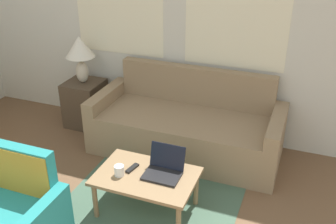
{
  "coord_description": "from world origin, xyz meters",
  "views": [
    {
      "loc": [
        1.4,
        -0.06,
        2.4
      ],
      "look_at": [
        0.23,
        2.99,
        0.75
      ],
      "focal_mm": 42.0,
      "sensor_mm": 36.0,
      "label": 1
    }
  ],
  "objects_px": {
    "table_lamp": "(80,51)",
    "cup_navy": "(119,171)",
    "laptop": "(164,168)",
    "armchair": "(4,224)",
    "couch": "(187,128)",
    "coffee_table": "(146,179)",
    "tv_remote": "(132,168)"
  },
  "relations": [
    {
      "from": "couch",
      "to": "table_lamp",
      "type": "height_order",
      "value": "table_lamp"
    },
    {
      "from": "couch",
      "to": "armchair",
      "type": "xyz_separation_m",
      "value": [
        -0.86,
        -1.93,
        -0.03
      ]
    },
    {
      "from": "armchair",
      "to": "table_lamp",
      "type": "bearing_deg",
      "value": 104.37
    },
    {
      "from": "table_lamp",
      "to": "tv_remote",
      "type": "xyz_separation_m",
      "value": [
        1.23,
        -1.2,
        -0.57
      ]
    },
    {
      "from": "cup_navy",
      "to": "couch",
      "type": "bearing_deg",
      "value": 79.68
    },
    {
      "from": "table_lamp",
      "to": "tv_remote",
      "type": "relative_size",
      "value": 3.66
    },
    {
      "from": "coffee_table",
      "to": "tv_remote",
      "type": "xyz_separation_m",
      "value": [
        -0.15,
        0.04,
        0.05
      ]
    },
    {
      "from": "laptop",
      "to": "tv_remote",
      "type": "distance_m",
      "value": 0.29
    },
    {
      "from": "cup_navy",
      "to": "tv_remote",
      "type": "relative_size",
      "value": 0.6
    },
    {
      "from": "coffee_table",
      "to": "tv_remote",
      "type": "height_order",
      "value": "tv_remote"
    },
    {
      "from": "couch",
      "to": "coffee_table",
      "type": "xyz_separation_m",
      "value": [
        -0.0,
        -1.12,
        0.06
      ]
    },
    {
      "from": "table_lamp",
      "to": "cup_navy",
      "type": "distance_m",
      "value": 1.84
    },
    {
      "from": "couch",
      "to": "tv_remote",
      "type": "xyz_separation_m",
      "value": [
        -0.15,
        -1.08,
        0.12
      ]
    },
    {
      "from": "couch",
      "to": "armchair",
      "type": "height_order",
      "value": "couch"
    },
    {
      "from": "couch",
      "to": "laptop",
      "type": "height_order",
      "value": "couch"
    },
    {
      "from": "cup_navy",
      "to": "tv_remote",
      "type": "bearing_deg",
      "value": 61.39
    },
    {
      "from": "table_lamp",
      "to": "tv_remote",
      "type": "distance_m",
      "value": 1.81
    },
    {
      "from": "table_lamp",
      "to": "tv_remote",
      "type": "height_order",
      "value": "table_lamp"
    },
    {
      "from": "laptop",
      "to": "table_lamp",
      "type": "bearing_deg",
      "value": 142.52
    },
    {
      "from": "table_lamp",
      "to": "coffee_table",
      "type": "height_order",
      "value": "table_lamp"
    },
    {
      "from": "table_lamp",
      "to": "coffee_table",
      "type": "bearing_deg",
      "value": -41.92
    },
    {
      "from": "tv_remote",
      "to": "armchair",
      "type": "bearing_deg",
      "value": -129.63
    },
    {
      "from": "laptop",
      "to": "cup_navy",
      "type": "bearing_deg",
      "value": -155.73
    },
    {
      "from": "tv_remote",
      "to": "couch",
      "type": "bearing_deg",
      "value": 81.92
    },
    {
      "from": "armchair",
      "to": "cup_navy",
      "type": "bearing_deg",
      "value": 48.84
    },
    {
      "from": "laptop",
      "to": "cup_navy",
      "type": "height_order",
      "value": "laptop"
    },
    {
      "from": "couch",
      "to": "tv_remote",
      "type": "distance_m",
      "value": 1.1
    },
    {
      "from": "coffee_table",
      "to": "laptop",
      "type": "relative_size",
      "value": 2.75
    },
    {
      "from": "table_lamp",
      "to": "coffee_table",
      "type": "relative_size",
      "value": 0.66
    },
    {
      "from": "couch",
      "to": "tv_remote",
      "type": "height_order",
      "value": "couch"
    },
    {
      "from": "table_lamp",
      "to": "cup_navy",
      "type": "xyz_separation_m",
      "value": [
        1.16,
        -1.32,
        -0.53
      ]
    },
    {
      "from": "tv_remote",
      "to": "laptop",
      "type": "bearing_deg",
      "value": 7.82
    }
  ]
}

